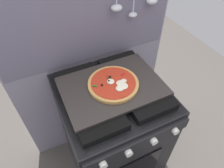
% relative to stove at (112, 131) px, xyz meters
% --- Properties ---
extents(ground_plane, '(4.00, 4.00, 0.00)m').
position_rel_stove_xyz_m(ground_plane, '(0.00, 0.00, -0.45)').
color(ground_plane, '#4C4742').
extents(kitchen_backsplash, '(1.10, 0.09, 1.55)m').
position_rel_stove_xyz_m(kitchen_backsplash, '(0.00, 0.34, 0.34)').
color(kitchen_backsplash, gray).
rests_on(kitchen_backsplash, ground_plane).
extents(stove, '(0.60, 0.64, 0.90)m').
position_rel_stove_xyz_m(stove, '(0.00, 0.00, 0.00)').
color(stove, black).
rests_on(stove, ground_plane).
extents(baking_tray, '(0.54, 0.38, 0.02)m').
position_rel_stove_xyz_m(baking_tray, '(0.00, 0.00, 0.46)').
color(baking_tray, '#2D2826').
rests_on(baking_tray, stove).
extents(pizza_left, '(0.27, 0.27, 0.03)m').
position_rel_stove_xyz_m(pizza_left, '(0.01, 0.00, 0.48)').
color(pizza_left, tan).
rests_on(pizza_left, baking_tray).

